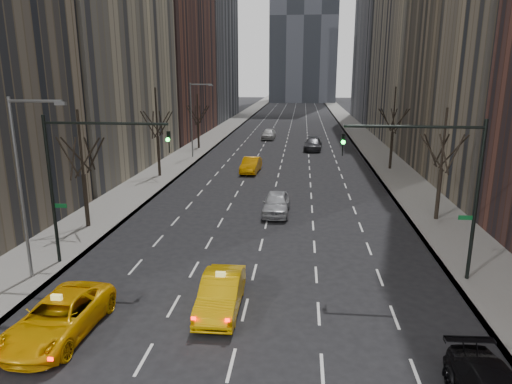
# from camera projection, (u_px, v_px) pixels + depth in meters

# --- Properties ---
(sidewalk_left) EXTENTS (4.50, 320.00, 0.15)m
(sidewalk_left) POSITION_uv_depth(u_px,v_px,m) (220.00, 132.00, 81.15)
(sidewalk_left) COLOR slate
(sidewalk_left) RESTS_ON ground
(sidewalk_right) EXTENTS (4.50, 320.00, 0.15)m
(sidewalk_right) POSITION_uv_depth(u_px,v_px,m) (360.00, 134.00, 78.77)
(sidewalk_right) COLOR slate
(sidewalk_right) RESTS_ON ground
(tree_lw_b) EXTENTS (3.36, 3.50, 7.82)m
(tree_lw_b) POSITION_uv_depth(u_px,v_px,m) (83.00, 174.00, 30.13)
(tree_lw_b) COLOR black
(tree_lw_b) RESTS_ON ground
(tree_lw_c) EXTENTS (3.36, 3.50, 8.74)m
(tree_lw_c) POSITION_uv_depth(u_px,v_px,m) (158.00, 137.00, 45.46)
(tree_lw_c) COLOR black
(tree_lw_c) RESTS_ON ground
(tree_lw_d) EXTENTS (3.36, 3.50, 7.36)m
(tree_lw_d) POSITION_uv_depth(u_px,v_px,m) (198.00, 123.00, 62.92)
(tree_lw_d) COLOR black
(tree_lw_d) RESTS_ON ground
(tree_rw_b) EXTENTS (3.36, 3.50, 7.82)m
(tree_rw_b) POSITION_uv_depth(u_px,v_px,m) (441.00, 170.00, 31.65)
(tree_rw_b) COLOR black
(tree_rw_b) RESTS_ON ground
(tree_rw_c) EXTENTS (3.36, 3.50, 8.74)m
(tree_rw_c) POSITION_uv_depth(u_px,v_px,m) (392.00, 133.00, 48.90)
(tree_rw_c) COLOR black
(tree_rw_c) RESTS_ON ground
(traffic_mast_left) EXTENTS (6.69, 0.39, 8.00)m
(traffic_mast_left) POSITION_uv_depth(u_px,v_px,m) (80.00, 167.00, 23.62)
(traffic_mast_left) COLOR black
(traffic_mast_left) RESTS_ON ground
(traffic_mast_right) EXTENTS (6.69, 0.39, 8.00)m
(traffic_mast_right) POSITION_uv_depth(u_px,v_px,m) (443.00, 174.00, 21.85)
(traffic_mast_right) COLOR black
(traffic_mast_right) RESTS_ON ground
(streetlight_near) EXTENTS (2.83, 0.22, 9.00)m
(streetlight_near) POSITION_uv_depth(u_px,v_px,m) (25.00, 172.00, 21.83)
(streetlight_near) COLOR slate
(streetlight_near) RESTS_ON ground
(streetlight_far) EXTENTS (2.83, 0.22, 9.00)m
(streetlight_far) POSITION_uv_depth(u_px,v_px,m) (194.00, 112.00, 55.54)
(streetlight_far) COLOR slate
(streetlight_far) RESTS_ON ground
(taxi_suv) EXTENTS (2.79, 5.69, 1.55)m
(taxi_suv) POSITION_uv_depth(u_px,v_px,m) (59.00, 318.00, 18.10)
(taxi_suv) COLOR #E7A204
(taxi_suv) RESTS_ON ground
(taxi_sedan) EXTENTS (1.74, 4.85, 1.59)m
(taxi_sedan) POSITION_uv_depth(u_px,v_px,m) (221.00, 293.00, 20.07)
(taxi_sedan) COLOR #DBA004
(taxi_sedan) RESTS_ON ground
(silver_sedan_ahead) EXTENTS (1.97, 4.79, 1.63)m
(silver_sedan_ahead) POSITION_uv_depth(u_px,v_px,m) (276.00, 203.00, 34.01)
(silver_sedan_ahead) COLOR #B0B2B8
(silver_sedan_ahead) RESTS_ON ground
(far_taxi) EXTENTS (1.99, 4.90, 1.58)m
(far_taxi) POSITION_uv_depth(u_px,v_px,m) (251.00, 165.00, 48.40)
(far_taxi) COLOR #FF9F05
(far_taxi) RESTS_ON ground
(far_suv_grey) EXTENTS (2.73, 5.89, 1.67)m
(far_suv_grey) POSITION_uv_depth(u_px,v_px,m) (313.00, 144.00, 62.63)
(far_suv_grey) COLOR #2F2F34
(far_suv_grey) RESTS_ON ground
(far_car_white) EXTENTS (2.20, 5.02, 1.68)m
(far_car_white) POSITION_uv_depth(u_px,v_px,m) (269.00, 134.00, 73.15)
(far_car_white) COLOR silver
(far_car_white) RESTS_ON ground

